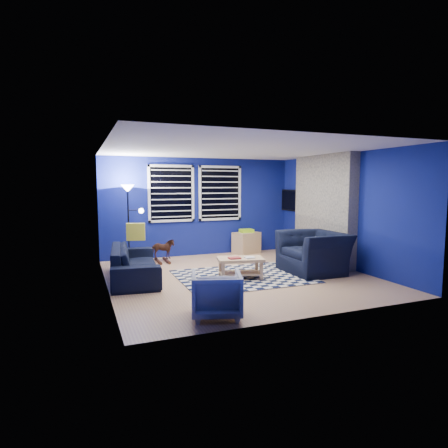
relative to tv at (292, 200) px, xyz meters
name	(u,v)px	position (x,y,z in m)	size (l,w,h in m)	color
floor	(238,276)	(-2.45, -2.00, -1.40)	(5.00, 5.00, 0.00)	tan
ceiling	(239,149)	(-2.45, -2.00, 1.10)	(5.00, 5.00, 0.00)	white
wall_back	(200,207)	(-2.45, 0.50, -0.15)	(5.00, 5.00, 0.00)	navy
wall_left	(105,218)	(-4.95, -2.00, -0.15)	(5.00, 5.00, 0.00)	navy
wall_right	(342,211)	(0.05, -2.00, -0.15)	(5.00, 5.00, 0.00)	navy
fireplace	(323,212)	(-0.09, -1.50, -0.20)	(0.65, 2.00, 2.50)	gray
window_left	(171,194)	(-3.20, 0.46, 0.20)	(1.17, 0.06, 1.42)	black
window_right	(220,193)	(-1.90, 0.46, 0.20)	(1.17, 0.06, 1.42)	black
tv	(292,200)	(0.00, 0.00, 0.00)	(0.07, 1.00, 0.58)	black
rug	(242,276)	(-2.39, -2.07, -1.39)	(2.50, 2.00, 0.02)	black
sofa	(134,263)	(-4.40, -1.44, -1.08)	(0.85, 2.17, 0.63)	black
armchair_big	(314,252)	(-0.85, -2.25, -0.98)	(1.13, 1.30, 0.84)	black
armchair_bent	(216,294)	(-3.64, -3.98, -1.09)	(0.67, 0.69, 0.63)	gray
rocking_horse	(162,249)	(-3.57, -0.10, -1.09)	(0.57, 0.26, 0.49)	#482E17
coffee_table	(240,264)	(-2.49, -2.20, -1.10)	(0.96, 0.68, 0.44)	#D9B37A
cabinet	(246,242)	(-1.23, 0.25, -1.11)	(0.78, 0.64, 0.65)	#D9B37A
floor_lamp	(129,199)	(-4.29, 0.04, 0.09)	(0.50, 0.31, 1.82)	black
throw_pillow	(136,232)	(-4.25, -0.64, -0.58)	(0.39, 0.12, 0.37)	gold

